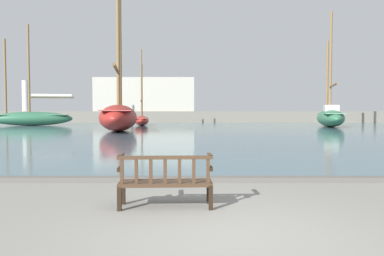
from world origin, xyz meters
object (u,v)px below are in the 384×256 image
sailboat_outer_starboard (118,115)px  sailboat_distant_harbor (330,116)px  sailboat_mid_port (141,119)px  park_bench (165,181)px  sailboat_centre_channel (31,117)px

sailboat_outer_starboard → sailboat_distant_harbor: (20.50, 8.52, -0.25)m
sailboat_distant_harbor → sailboat_mid_port: bearing=171.0°
sailboat_distant_harbor → park_bench: bearing=-114.5°
sailboat_centre_channel → park_bench: bearing=-63.7°
sailboat_mid_port → sailboat_distant_harbor: sailboat_distant_harbor is taller
park_bench → sailboat_distant_harbor: bearing=65.5°
sailboat_centre_channel → sailboat_mid_port: bearing=2.7°
sailboat_mid_port → sailboat_centre_channel: bearing=-177.3°
sailboat_outer_starboard → sailboat_centre_channel: sailboat_outer_starboard is taller
park_bench → sailboat_mid_port: 36.34m
sailboat_outer_starboard → sailboat_distant_harbor: 22.21m
park_bench → sailboat_centre_channel: bearing=116.3°
sailboat_mid_port → sailboat_centre_channel: size_ratio=0.77×
sailboat_mid_port → sailboat_centre_channel: sailboat_centre_channel is taller
park_bench → sailboat_distant_harbor: size_ratio=0.13×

